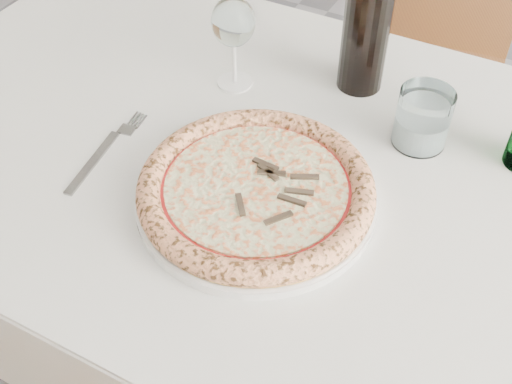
% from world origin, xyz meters
% --- Properties ---
extents(dining_table, '(1.39, 0.82, 0.76)m').
position_xyz_m(dining_table, '(0.05, 0.16, 0.66)').
color(dining_table, brown).
rests_on(dining_table, floor).
extents(chair_far, '(0.46, 0.46, 0.93)m').
position_xyz_m(chair_far, '(0.05, 0.94, 0.53)').
color(chair_far, brown).
rests_on(chair_far, floor).
extents(plate, '(0.33, 0.33, 0.02)m').
position_xyz_m(plate, '(0.05, 0.06, 0.76)').
color(plate, white).
rests_on(plate, dining_table).
extents(pizza, '(0.33, 0.33, 0.03)m').
position_xyz_m(pizza, '(0.05, 0.06, 0.78)').
color(pizza, '#EBBB4F').
rests_on(pizza, plate).
extents(fork, '(0.03, 0.20, 0.00)m').
position_xyz_m(fork, '(-0.21, 0.04, 0.76)').
color(fork, gray).
rests_on(fork, dining_table).
extents(wine_glass, '(0.07, 0.07, 0.16)m').
position_xyz_m(wine_glass, '(-0.12, 0.29, 0.87)').
color(wine_glass, white).
rests_on(wine_glass, dining_table).
extents(tumbler, '(0.08, 0.08, 0.09)m').
position_xyz_m(tumbler, '(0.20, 0.29, 0.80)').
color(tumbler, white).
rests_on(tumbler, dining_table).
extents(wine_bottle, '(0.08, 0.08, 0.31)m').
position_xyz_m(wine_bottle, '(0.07, 0.39, 0.89)').
color(wine_bottle, black).
rests_on(wine_bottle, dining_table).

